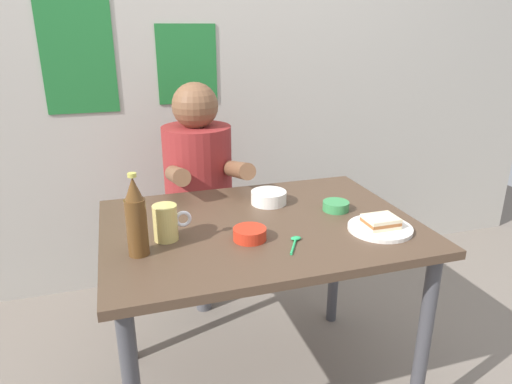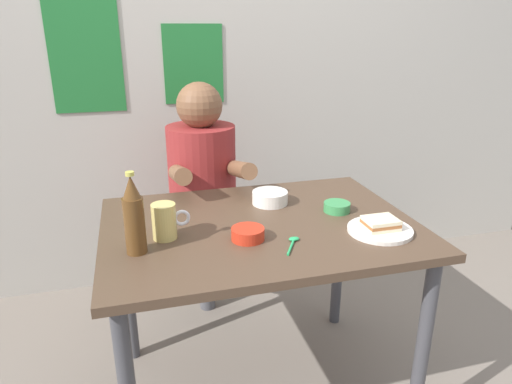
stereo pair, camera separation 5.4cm
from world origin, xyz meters
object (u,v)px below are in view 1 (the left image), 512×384
object	(u,v)px
stool	(201,248)
person_seated	(198,170)
plate_orange	(380,228)
beer_mug	(166,222)
sauce_bowl_chili	(250,233)
beer_bottle	(136,219)
sandwich	(381,222)
dining_table	(260,246)

from	to	relation	value
stool	person_seated	world-z (taller)	person_seated
plate_orange	beer_mug	size ratio (longest dim) A/B	1.75
stool	sauce_bowl_chili	world-z (taller)	sauce_bowl_chili
stool	plate_orange	size ratio (longest dim) A/B	2.05
beer_bottle	beer_mug	bearing A→B (deg)	39.95
beer_mug	beer_bottle	distance (m)	0.14
stool	sandwich	distance (m)	1.03
stool	person_seated	distance (m)	0.42
sandwich	beer_bottle	xyz separation A→B (m)	(-0.80, 0.07, 0.09)
beer_mug	sauce_bowl_chili	xyz separation A→B (m)	(0.26, -0.08, -0.04)
person_seated	sauce_bowl_chili	bearing A→B (deg)	-87.47
plate_orange	beer_bottle	distance (m)	0.81
beer_bottle	sauce_bowl_chili	world-z (taller)	beer_bottle
dining_table	stool	bearing A→B (deg)	99.60
sauce_bowl_chili	person_seated	bearing A→B (deg)	92.53
beer_mug	beer_bottle	bearing A→B (deg)	-140.05
dining_table	sauce_bowl_chili	bearing A→B (deg)	-122.05
stool	beer_bottle	distance (m)	0.96
plate_orange	sandwich	xyz separation A→B (m)	(-0.00, 0.00, 0.02)
dining_table	stool	xyz separation A→B (m)	(-0.11, 0.63, -0.30)
dining_table	sauce_bowl_chili	distance (m)	0.18
stool	beer_mug	distance (m)	0.84
stool	sandwich	xyz separation A→B (m)	(0.48, -0.81, 0.42)
beer_mug	dining_table	bearing A→B (deg)	6.19
stool	beer_bottle	world-z (taller)	beer_bottle
sandwich	sauce_bowl_chili	size ratio (longest dim) A/B	1.00
dining_table	sandwich	distance (m)	0.43
sauce_bowl_chili	beer_mug	bearing A→B (deg)	162.40
person_seated	plate_orange	distance (m)	0.93
sauce_bowl_chili	sandwich	bearing A→B (deg)	-8.08
dining_table	sauce_bowl_chili	xyz separation A→B (m)	(-0.07, -0.12, 0.12)
sandwich	sauce_bowl_chili	world-z (taller)	sandwich
beer_bottle	sauce_bowl_chili	xyz separation A→B (m)	(0.35, -0.00, -0.10)
person_seated	plate_orange	bearing A→B (deg)	-58.99
beer_mug	sauce_bowl_chili	bearing A→B (deg)	-17.60
dining_table	person_seated	distance (m)	0.64
sandwich	sauce_bowl_chili	xyz separation A→B (m)	(-0.45, 0.06, -0.01)
plate_orange	beer_mug	world-z (taller)	beer_mug
stool	sauce_bowl_chili	size ratio (longest dim) A/B	4.09
person_seated	sandwich	xyz separation A→B (m)	(0.48, -0.80, 0.01)
plate_orange	person_seated	bearing A→B (deg)	121.01
dining_table	beer_mug	xyz separation A→B (m)	(-0.33, -0.04, 0.15)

